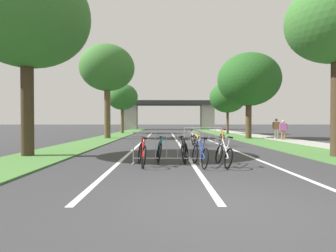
{
  "coord_description": "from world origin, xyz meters",
  "views": [
    {
      "loc": [
        -0.94,
        -4.2,
        1.36
      ],
      "look_at": [
        -0.51,
        24.69,
        0.94
      ],
      "focal_mm": 28.22,
      "sensor_mm": 36.0,
      "label": 1
    }
  ],
  "objects": [
    {
      "name": "lane_stripe_center",
      "position": [
        0.0,
        15.79,
        0.0
      ],
      "size": [
        0.14,
        31.58,
        0.01
      ],
      "primitive_type": "cube",
      "color": "silver",
      "rests_on": "ground"
    },
    {
      "name": "grass_verge_left",
      "position": [
        -5.79,
        22.33,
        0.03
      ],
      "size": [
        2.64,
        54.59,
        0.05
      ],
      "primitive_type": "cube",
      "color": "#477A38",
      "rests_on": "ground"
    },
    {
      "name": "tree_left_cypress_far",
      "position": [
        -5.63,
        17.67,
        5.8
      ],
      "size": [
        4.49,
        4.49,
        7.76
      ],
      "color": "brown",
      "rests_on": "ground"
    },
    {
      "name": "bicycle_blue_5",
      "position": [
        0.17,
        3.91,
        0.36
      ],
      "size": [
        0.47,
        1.69,
        0.91
      ],
      "rotation": [
        0.0,
        0.0,
        0.14
      ],
      "color": "black",
      "rests_on": "ground"
    },
    {
      "name": "sidewalk_path_right",
      "position": [
        8.1,
        22.33,
        0.04
      ],
      "size": [
        1.97,
        54.59,
        0.08
      ],
      "primitive_type": "cube",
      "color": "#9E9B93",
      "rests_on": "ground"
    },
    {
      "name": "tree_right_maple_mid",
      "position": [
        6.21,
        25.35,
        4.14
      ],
      "size": [
        4.04,
        4.04,
        5.87
      ],
      "color": "#4C3823",
      "rests_on": "ground"
    },
    {
      "name": "pedestrian_with_backpack",
      "position": [
        7.87,
        16.34,
        1.0
      ],
      "size": [
        0.58,
        0.36,
        1.64
      ],
      "rotation": [
        0.0,
        0.0,
        -0.22
      ],
      "color": "beige",
      "rests_on": "ground"
    },
    {
      "name": "bicycle_yellow_3",
      "position": [
        0.92,
        10.87,
        0.35
      ],
      "size": [
        0.47,
        1.7,
        0.87
      ],
      "rotation": [
        0.0,
        0.0,
        0.17
      ],
      "color": "black",
      "rests_on": "ground"
    },
    {
      "name": "tree_right_pine_near",
      "position": [
        5.9,
        17.05,
        4.78
      ],
      "size": [
        5.0,
        5.0,
        6.93
      ],
      "color": "#4C3823",
      "rests_on": "ground"
    },
    {
      "name": "pedestrian_pushing_bike",
      "position": [
        7.77,
        14.91,
        0.93
      ],
      "size": [
        0.54,
        0.34,
        1.52
      ],
      "rotation": [
        0.0,
        0.0,
        -0.24
      ],
      "color": "olive",
      "rests_on": "ground"
    },
    {
      "name": "bicycle_orange_7",
      "position": [
        2.36,
        10.81,
        0.39
      ],
      "size": [
        0.51,
        1.7,
        0.99
      ],
      "rotation": [
        0.0,
        0.0,
        -0.07
      ],
      "color": "black",
      "rests_on": "ground"
    },
    {
      "name": "bicycle_white_2",
      "position": [
        0.84,
        11.74,
        0.35
      ],
      "size": [
        0.54,
        1.66,
        0.91
      ],
      "rotation": [
        0.0,
        0.0,
        -0.23
      ],
      "color": "black",
      "rests_on": "ground"
    },
    {
      "name": "grass_verge_right",
      "position": [
        5.79,
        22.33,
        0.03
      ],
      "size": [
        2.64,
        54.59,
        0.05
      ],
      "primitive_type": "cube",
      "color": "#477A38",
      "rests_on": "ground"
    },
    {
      "name": "crowd_barrier_second",
      "position": [
        1.35,
        11.26,
        0.52
      ],
      "size": [
        2.25,
        0.47,
        1.05
      ],
      "rotation": [
        0.0,
        0.0,
        -0.01
      ],
      "color": "#ADADB2",
      "rests_on": "ground"
    },
    {
      "name": "lane_stripe_left_lane",
      "position": [
        -2.46,
        15.79,
        0.0
      ],
      "size": [
        0.14,
        31.58,
        0.01
      ],
      "primitive_type": "cube",
      "color": "silver",
      "rests_on": "ground"
    },
    {
      "name": "tree_left_oak_near",
      "position": [
        -6.32,
        6.26,
        5.56
      ],
      "size": [
        4.86,
        4.86,
        7.65
      ],
      "color": "#3D2D1E",
      "rests_on": "ground"
    },
    {
      "name": "bicycle_black_1",
      "position": [
        -0.23,
        4.76,
        0.35
      ],
      "size": [
        0.49,
        1.61,
        0.91
      ],
      "rotation": [
        0.0,
        0.0,
        -0.19
      ],
      "color": "black",
      "rests_on": "ground"
    },
    {
      "name": "overpass_bridge",
      "position": [
        0.0,
        45.11,
        3.73
      ],
      "size": [
        20.52,
        3.88,
        5.33
      ],
      "color": "#2D2D30",
      "rests_on": "ground"
    },
    {
      "name": "ground_plane",
      "position": [
        0.0,
        0.0,
        0.0
      ],
      "size": [
        300.0,
        300.0,
        0.0
      ],
      "primitive_type": "plane",
      "color": "#333335"
    },
    {
      "name": "bicycle_silver_4",
      "position": [
        0.9,
        3.9,
        0.35
      ],
      "size": [
        0.44,
        1.59,
        0.94
      ],
      "rotation": [
        0.0,
        0.0,
        0.08
      ],
      "color": "black",
      "rests_on": "ground"
    },
    {
      "name": "crowd_barrier_nearest",
      "position": [
        -0.86,
        4.39,
        0.52
      ],
      "size": [
        2.26,
        0.52,
        1.05
      ],
      "rotation": [
        0.0,
        0.0,
        -0.04
      ],
      "color": "#ADADB2",
      "rests_on": "ground"
    },
    {
      "name": "bicycle_teal_6",
      "position": [
        -1.11,
        4.76,
        0.38
      ],
      "size": [
        0.5,
        1.69,
        0.96
      ],
      "rotation": [
        0.0,
        0.0,
        3.2
      ],
      "color": "black",
      "rests_on": "ground"
    },
    {
      "name": "bicycle_red_0",
      "position": [
        -1.63,
        4.0,
        0.38
      ],
      "size": [
        0.49,
        1.66,
        0.93
      ],
      "rotation": [
        0.0,
        0.0,
        0.2
      ],
      "color": "black",
      "rests_on": "ground"
    },
    {
      "name": "tree_left_oak_mid",
      "position": [
        -5.94,
        27.47,
        4.38
      ],
      "size": [
        3.7,
        3.7,
        5.98
      ],
      "color": "brown",
      "rests_on": "ground"
    },
    {
      "name": "lane_stripe_right_lane",
      "position": [
        2.46,
        15.79,
        0.0
      ],
      "size": [
        0.14,
        31.58,
        0.01
      ],
      "primitive_type": "cube",
      "color": "silver",
      "rests_on": "ground"
    }
  ]
}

